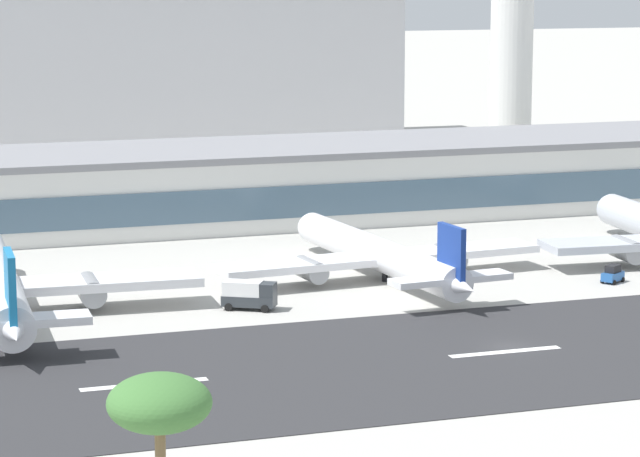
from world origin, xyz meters
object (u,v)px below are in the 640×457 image
Objects in this scene: service_baggage_tug_0 at (613,274)px; terminal_building at (253,183)px; service_box_truck_1 at (249,294)px; airliner_navy_tail_gate_1 at (384,257)px; distant_hotel_block at (101,37)px; palm_tree_1 at (159,407)px.

terminal_building is at bearing -96.31° from service_baggage_tug_0.
airliner_navy_tail_gate_1 is at bearing 56.09° from service_box_truck_1.
terminal_building is 65.24m from service_baggage_tug_0.
distant_hotel_block is 162.83m from service_baggage_tug_0.
distant_hotel_block reaches higher than service_baggage_tug_0.
service_baggage_tug_0 is at bearing 30.19° from service_box_truck_1.
palm_tree_1 is (-46.61, -84.13, 9.63)m from airliner_navy_tail_gate_1.
terminal_building is 139.90m from palm_tree_1.
terminal_building is at bearing -2.18° from airliner_navy_tail_gate_1.
distant_hotel_block is at bearing -110.62° from service_baggage_tug_0.
airliner_navy_tail_gate_1 is 7.24× the size of service_box_truck_1.
terminal_building reaches higher than service_baggage_tug_0.
airliner_navy_tail_gate_1 is at bearing -53.17° from service_baggage_tug_0.
terminal_building is 26.16× the size of service_box_truck_1.
distant_hotel_block is 8.59× the size of palm_tree_1.
distant_hotel_block is (-4.75, 99.41, 17.80)m from terminal_building.
airliner_navy_tail_gate_1 is at bearing 61.01° from palm_tree_1.
service_baggage_tug_0 is at bearing 45.58° from palm_tree_1.
service_baggage_tug_0 is at bearing -115.84° from airliner_navy_tail_gate_1.
palm_tree_1 is at bearing -108.33° from terminal_building.
palm_tree_1 is at bearing -79.13° from service_box_truck_1.
palm_tree_1 reaches higher than airliner_navy_tail_gate_1.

